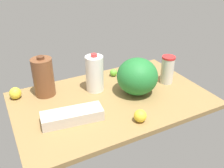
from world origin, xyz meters
TOP-DOWN VIEW (x-y plane):
  - countertop at (0.00, 0.00)cm, footprint 120.00×76.00cm
  - chocolate_milk_jug at (-35.60, 23.92)cm, footprint 12.88×12.88cm
  - egg_carton at (-29.72, -10.69)cm, footprint 34.26×15.67cm
  - milk_jug at (-5.04, 14.54)cm, footprint 11.47×11.47cm
  - tumbler_cup at (43.28, 1.24)cm, footprint 9.01×9.01cm
  - watermelon at (17.31, -1.22)cm, footprint 25.93×25.93cm
  - orange_near_front at (35.36, 13.33)cm, footprint 7.56×7.56cm
  - lime_beside_bowl at (15.14, 26.71)cm, footprint 5.35×5.35cm
  - lemon_far_back at (2.54, -27.98)cm, footprint 6.96×6.96cm
  - lemon_loose at (-53.28, 27.43)cm, footprint 7.33×7.33cm

SIDE VIEW (x-z plane):
  - countertop at x=0.00cm, z-range 0.00..3.00cm
  - lime_beside_bowl at x=15.14cm, z-range 3.00..8.35cm
  - egg_carton at x=-29.72cm, z-range 3.00..9.13cm
  - lemon_far_back at x=2.54cm, z-range 3.00..9.96cm
  - lemon_loose at x=-53.28cm, z-range 3.00..10.33cm
  - orange_near_front at x=35.36cm, z-range 3.00..10.56cm
  - tumbler_cup at x=43.28cm, z-range 3.04..22.33cm
  - watermelon at x=17.31cm, z-range 3.00..26.34cm
  - milk_jug at x=-5.04cm, z-range 2.22..27.54cm
  - chocolate_milk_jug at x=-35.60cm, z-range 2.22..28.40cm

